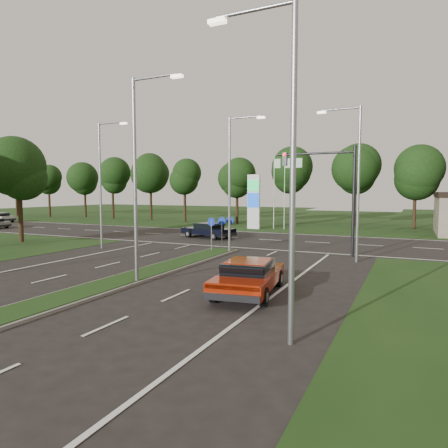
% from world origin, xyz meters
% --- Properties ---
extents(ground, '(160.00, 160.00, 0.00)m').
position_xyz_m(ground, '(0.00, 0.00, 0.00)').
color(ground, black).
rests_on(ground, ground).
extents(verge_far, '(160.00, 50.00, 0.02)m').
position_xyz_m(verge_far, '(0.00, 55.00, 0.00)').
color(verge_far, '#183311').
rests_on(verge_far, ground).
extents(cross_road, '(160.00, 12.00, 0.02)m').
position_xyz_m(cross_road, '(0.00, 24.00, 0.00)').
color(cross_road, black).
rests_on(cross_road, ground).
extents(median_kerb, '(2.00, 26.00, 0.12)m').
position_xyz_m(median_kerb, '(0.00, 4.00, 0.06)').
color(median_kerb, slate).
rests_on(median_kerb, ground).
extents(streetlight_median_near, '(2.53, 0.22, 9.00)m').
position_xyz_m(streetlight_median_near, '(1.00, 6.00, 5.08)').
color(streetlight_median_near, gray).
rests_on(streetlight_median_near, ground).
extents(streetlight_median_far, '(2.53, 0.22, 9.00)m').
position_xyz_m(streetlight_median_far, '(1.00, 16.00, 5.08)').
color(streetlight_median_far, gray).
rests_on(streetlight_median_far, ground).
extents(streetlight_left_far, '(2.53, 0.22, 9.00)m').
position_xyz_m(streetlight_left_far, '(-8.30, 14.00, 5.08)').
color(streetlight_left_far, gray).
rests_on(streetlight_left_far, ground).
extents(streetlight_right_far, '(2.53, 0.22, 9.00)m').
position_xyz_m(streetlight_right_far, '(8.80, 16.00, 5.08)').
color(streetlight_right_far, gray).
rests_on(streetlight_right_far, ground).
extents(streetlight_right_near, '(2.53, 0.22, 9.00)m').
position_xyz_m(streetlight_right_near, '(8.80, 2.00, 5.08)').
color(streetlight_right_near, gray).
rests_on(streetlight_right_near, ground).
extents(traffic_signal, '(5.10, 0.42, 7.00)m').
position_xyz_m(traffic_signal, '(7.19, 18.00, 4.65)').
color(traffic_signal, black).
rests_on(traffic_signal, ground).
extents(median_signs, '(1.16, 1.76, 2.38)m').
position_xyz_m(median_signs, '(0.00, 16.40, 1.71)').
color(median_signs, gray).
rests_on(median_signs, ground).
extents(gas_pylon, '(5.80, 1.26, 8.00)m').
position_xyz_m(gas_pylon, '(-3.79, 33.05, 3.20)').
color(gas_pylon, silver).
rests_on(gas_pylon, ground).
extents(tree_left_far, '(5.20, 5.20, 8.86)m').
position_xyz_m(tree_left_far, '(-17.90, 13.93, 6.11)').
color(tree_left_far, black).
rests_on(tree_left_far, ground).
extents(treeline_far, '(6.00, 6.00, 9.90)m').
position_xyz_m(treeline_far, '(0.10, 39.93, 6.83)').
color(treeline_far, black).
rests_on(treeline_far, ground).
extents(red_sedan, '(2.74, 5.27, 1.38)m').
position_xyz_m(red_sedan, '(6.00, 6.48, 0.74)').
color(red_sedan, '#9F2008').
rests_on(red_sedan, ground).
extents(navy_sedan, '(5.26, 3.27, 1.35)m').
position_xyz_m(navy_sedan, '(-4.49, 23.05, 0.72)').
color(navy_sedan, black).
rests_on(navy_sedan, ground).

